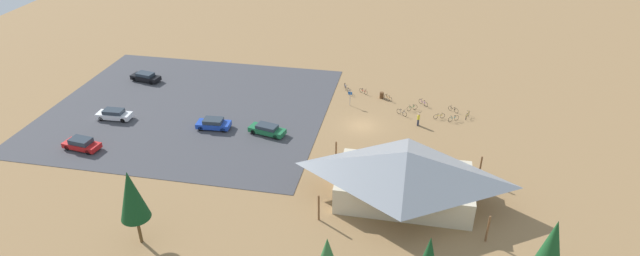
% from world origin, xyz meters
% --- Properties ---
extents(ground, '(160.00, 160.00, 0.00)m').
position_xyz_m(ground, '(0.00, 0.00, 0.00)').
color(ground, '#937047').
rests_on(ground, ground).
extents(parking_lot_asphalt, '(37.89, 33.29, 0.05)m').
position_xyz_m(parking_lot_asphalt, '(24.20, -0.22, 0.03)').
color(parking_lot_asphalt, '#424247').
rests_on(parking_lot_asphalt, ground).
extents(bike_pavilion, '(16.47, 10.64, 5.79)m').
position_xyz_m(bike_pavilion, '(-6.20, 14.63, 3.23)').
color(bike_pavilion, beige).
rests_on(bike_pavilion, ground).
extents(trash_bin, '(0.60, 0.60, 0.90)m').
position_xyz_m(trash_bin, '(-1.81, -8.67, 0.45)').
color(trash_bin, brown).
rests_on(trash_bin, ground).
extents(lot_sign, '(0.56, 0.08, 2.20)m').
position_xyz_m(lot_sign, '(2.36, -5.47, 1.41)').
color(lot_sign, '#99999E').
rests_on(lot_sign, ground).
extents(pine_far_west, '(2.84, 2.84, 8.40)m').
position_xyz_m(pine_far_west, '(-17.80, 26.33, 5.37)').
color(pine_far_west, brown).
rests_on(pine_far_west, ground).
extents(pine_center, '(2.71, 2.71, 7.97)m').
position_xyz_m(pine_center, '(17.61, 26.09, 5.42)').
color(pine_center, brown).
rests_on(pine_center, ground).
extents(bicycle_yellow_yard_center, '(1.54, 0.76, 0.79)m').
position_xyz_m(bicycle_yellow_yard_center, '(-9.96, -3.99, 0.36)').
color(bicycle_yellow_yard_center, black).
rests_on(bicycle_yellow_yard_center, ground).
extents(bicycle_orange_back_row, '(1.21, 1.29, 0.79)m').
position_xyz_m(bicycle_orange_back_row, '(-2.79, -8.15, 0.37)').
color(bicycle_orange_back_row, black).
rests_on(bicycle_orange_back_row, ground).
extents(bicycle_teal_near_sign, '(1.43, 1.05, 0.85)m').
position_xyz_m(bicycle_teal_near_sign, '(-11.82, -3.61, 0.39)').
color(bicycle_teal_near_sign, black).
rests_on(bicycle_teal_near_sign, ground).
extents(bicycle_black_edge_north, '(1.36, 0.99, 0.82)m').
position_xyz_m(bicycle_black_edge_north, '(-11.87, -6.38, 0.35)').
color(bicycle_black_edge_north, black).
rests_on(bicycle_black_edge_north, ground).
extents(bicycle_red_edge_south, '(1.33, 1.00, 0.81)m').
position_xyz_m(bicycle_red_edge_south, '(0.95, -9.66, 0.35)').
color(bicycle_red_edge_south, black).
rests_on(bicycle_red_edge_south, ground).
extents(bicycle_white_lone_west, '(0.74, 1.59, 0.84)m').
position_xyz_m(bicycle_white_lone_west, '(3.05, -9.17, 0.39)').
color(bicycle_white_lone_west, black).
rests_on(bicycle_white_lone_west, ground).
extents(bicycle_green_front_row, '(1.41, 1.03, 0.83)m').
position_xyz_m(bicycle_green_front_row, '(-6.30, -5.70, 0.39)').
color(bicycle_green_front_row, black).
rests_on(bicycle_green_front_row, ground).
extents(bicycle_purple_yard_left, '(1.26, 1.36, 0.83)m').
position_xyz_m(bicycle_purple_yard_left, '(-7.76, -7.52, 0.39)').
color(bicycle_purple_yard_left, black).
rests_on(bicycle_purple_yard_left, ground).
extents(bicycle_blue_lone_east, '(0.67, 1.70, 0.79)m').
position_xyz_m(bicycle_blue_lone_east, '(3.80, -10.71, 0.37)').
color(bicycle_blue_lone_east, black).
rests_on(bicycle_blue_lone_east, ground).
extents(bicycle_silver_yard_front, '(1.42, 1.02, 0.89)m').
position_xyz_m(bicycle_silver_yard_front, '(-4.97, -3.99, 0.39)').
color(bicycle_silver_yard_front, black).
rests_on(bicycle_silver_yard_front, ground).
extents(bicycle_yellow_mid_cluster, '(0.68, 1.63, 0.83)m').
position_xyz_m(bicycle_yellow_mid_cluster, '(-13.70, -4.95, 0.36)').
color(bicycle_yellow_mid_cluster, black).
rests_on(bicycle_yellow_mid_cluster, ground).
extents(car_red_inner_stall, '(4.71, 2.39, 1.44)m').
position_xyz_m(car_red_inner_stall, '(32.59, 12.31, 0.76)').
color(car_red_inner_stall, red).
rests_on(car_red_inner_stall, parking_lot_asphalt).
extents(car_white_by_curb, '(4.64, 1.87, 1.40)m').
position_xyz_m(car_white_by_curb, '(32.71, 4.61, 0.75)').
color(car_white_by_curb, white).
rests_on(car_white_by_curb, parking_lot_asphalt).
extents(car_green_mid_lot, '(4.97, 2.72, 1.29)m').
position_xyz_m(car_green_mid_lot, '(11.54, 4.51, 0.70)').
color(car_green_mid_lot, '#1E6B3D').
rests_on(car_green_mid_lot, parking_lot_asphalt).
extents(car_black_aisle_side, '(4.83, 2.54, 1.35)m').
position_xyz_m(car_black_aisle_side, '(34.42, -7.51, 0.73)').
color(car_black_aisle_side, black).
rests_on(car_black_aisle_side, parking_lot_asphalt).
extents(car_blue_far_end, '(4.44, 2.16, 1.37)m').
position_xyz_m(car_blue_far_end, '(18.76, 4.44, 0.74)').
color(car_blue_far_end, '#1E42B2').
rests_on(car_blue_far_end, parking_lot_asphalt).
extents(visitor_by_pavilion, '(0.36, 0.36, 1.74)m').
position_xyz_m(visitor_by_pavilion, '(-7.23, -1.53, 0.92)').
color(visitor_by_pavilion, '#2D3347').
rests_on(visitor_by_pavilion, ground).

